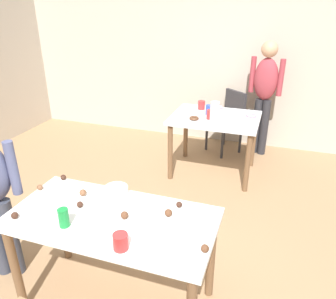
# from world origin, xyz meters

# --- Properties ---
(ground_plane) EXTENTS (6.40, 6.40, 0.00)m
(ground_plane) POSITION_xyz_m (0.00, 0.00, 0.00)
(ground_plane) COLOR #9E7A56
(wall_back) EXTENTS (6.40, 0.10, 2.60)m
(wall_back) POSITION_xyz_m (0.00, 3.20, 1.30)
(wall_back) COLOR #BCB2A3
(wall_back) RESTS_ON ground_plane
(dining_table_near) EXTENTS (1.36, 0.67, 0.75)m
(dining_table_near) POSITION_xyz_m (-0.14, -0.14, 0.65)
(dining_table_near) COLOR white
(dining_table_near) RESTS_ON ground_plane
(dining_table_far) EXTENTS (1.03, 0.79, 0.75)m
(dining_table_far) POSITION_xyz_m (0.10, 2.06, 0.64)
(dining_table_far) COLOR silver
(dining_table_far) RESTS_ON ground_plane
(chair_far_table) EXTENTS (0.56, 0.56, 0.87)m
(chair_far_table) POSITION_xyz_m (0.16, 2.80, 0.50)
(chair_far_table) COLOR #2D2D33
(chair_far_table) RESTS_ON ground_plane
(person_adult_far) EXTENTS (0.45, 0.27, 1.56)m
(person_adult_far) POSITION_xyz_m (0.60, 2.85, 0.94)
(person_adult_far) COLOR #28282D
(person_adult_far) RESTS_ON ground_plane
(mixing_bowl) EXTENTS (0.17, 0.17, 0.06)m
(mixing_bowl) POSITION_xyz_m (-0.23, 0.11, 0.78)
(mixing_bowl) COLOR white
(mixing_bowl) RESTS_ON dining_table_near
(soda_can) EXTENTS (0.07, 0.07, 0.12)m
(soda_can) POSITION_xyz_m (-0.37, -0.32, 0.81)
(soda_can) COLOR #198438
(soda_can) RESTS_ON dining_table_near
(fork_near) EXTENTS (0.17, 0.02, 0.01)m
(fork_near) POSITION_xyz_m (-0.17, -0.32, 0.75)
(fork_near) COLOR silver
(fork_near) RESTS_ON dining_table_near
(cup_near_0) EXTENTS (0.09, 0.09, 0.10)m
(cup_near_0) POSITION_xyz_m (0.06, -0.39, 0.80)
(cup_near_0) COLOR red
(cup_near_0) RESTS_ON dining_table_near
(cake_ball_0) EXTENTS (0.04, 0.04, 0.04)m
(cake_ball_0) POSITION_xyz_m (-0.79, -0.01, 0.77)
(cake_ball_0) COLOR brown
(cake_ball_0) RESTS_ON dining_table_near
(cake_ball_1) EXTENTS (0.05, 0.05, 0.05)m
(cake_ball_1) POSITION_xyz_m (-0.71, -0.36, 0.77)
(cake_ball_1) COLOR #3D2319
(cake_ball_1) RESTS_ON dining_table_near
(cake_ball_2) EXTENTS (0.05, 0.05, 0.05)m
(cake_ball_2) POSITION_xyz_m (-0.45, 0.02, 0.77)
(cake_ball_2) COLOR brown
(cake_ball_2) RESTS_ON dining_table_near
(cake_ball_3) EXTENTS (0.05, 0.05, 0.05)m
(cake_ball_3) POSITION_xyz_m (0.51, -0.27, 0.77)
(cake_ball_3) COLOR brown
(cake_ball_3) RESTS_ON dining_table_near
(cake_ball_4) EXTENTS (0.04, 0.04, 0.04)m
(cake_ball_4) POSITION_xyz_m (-0.39, -0.11, 0.77)
(cake_ball_4) COLOR #3D2319
(cake_ball_4) RESTS_ON dining_table_near
(cake_ball_5) EXTENTS (0.04, 0.04, 0.04)m
(cake_ball_5) POSITION_xyz_m (-0.71, 0.17, 0.77)
(cake_ball_5) COLOR #3D2319
(cake_ball_5) RESTS_ON dining_table_near
(cake_ball_6) EXTENTS (0.04, 0.04, 0.04)m
(cake_ball_6) POSITION_xyz_m (0.25, 0.11, 0.77)
(cake_ball_6) COLOR #3D2319
(cake_ball_6) RESTS_ON dining_table_near
(cake_ball_7) EXTENTS (0.05, 0.05, 0.05)m
(cake_ball_7) POSITION_xyz_m (0.21, -0.01, 0.77)
(cake_ball_7) COLOR brown
(cake_ball_7) RESTS_ON dining_table_near
(cake_ball_8) EXTENTS (0.05, 0.05, 0.05)m
(cake_ball_8) POSITION_xyz_m (-0.05, -0.13, 0.78)
(cake_ball_8) COLOR brown
(cake_ball_8) RESTS_ON dining_table_near
(pitcher_far) EXTENTS (0.10, 0.10, 0.25)m
(pitcher_far) POSITION_xyz_m (0.13, 1.83, 0.87)
(pitcher_far) COLOR white
(pitcher_far) RESTS_ON dining_table_far
(cup_far_0) EXTENTS (0.09, 0.09, 0.12)m
(cup_far_0) POSITION_xyz_m (0.02, 2.10, 0.81)
(cup_far_0) COLOR #3351B2
(cup_far_0) RESTS_ON dining_table_far
(cup_far_1) EXTENTS (0.09, 0.09, 0.11)m
(cup_far_1) POSITION_xyz_m (-0.12, 2.28, 0.80)
(cup_far_1) COLOR red
(cup_far_1) RESTS_ON dining_table_far
(cup_far_2) EXTENTS (0.09, 0.09, 0.11)m
(cup_far_2) POSITION_xyz_m (0.06, 1.95, 0.80)
(cup_far_2) COLOR red
(cup_far_2) RESTS_ON dining_table_far
(donut_far_0) EXTENTS (0.12, 0.12, 0.04)m
(donut_far_0) POSITION_xyz_m (0.51, 2.19, 0.77)
(donut_far_0) COLOR pink
(donut_far_0) RESTS_ON dining_table_far
(donut_far_1) EXTENTS (0.11, 0.11, 0.03)m
(donut_far_1) POSITION_xyz_m (0.08, 2.39, 0.77)
(donut_far_1) COLOR pink
(donut_far_1) RESTS_ON dining_table_far
(donut_far_2) EXTENTS (0.11, 0.11, 0.03)m
(donut_far_2) POSITION_xyz_m (-0.11, 1.87, 0.77)
(donut_far_2) COLOR brown
(donut_far_2) RESTS_ON dining_table_far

